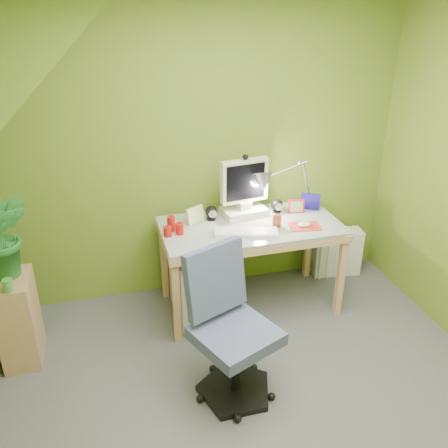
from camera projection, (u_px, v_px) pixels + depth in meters
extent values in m
cube|color=#55555A|center=(267.00, 422.00, 2.84)|extent=(3.20, 3.20, 0.01)
cube|color=olive|center=(204.00, 152.00, 3.71)|extent=(3.20, 0.01, 2.40)
cube|color=white|center=(38.00, 126.00, 1.81)|extent=(1.10, 3.20, 1.10)
cube|color=white|center=(246.00, 232.00, 3.46)|extent=(0.48, 0.26, 0.02)
cube|color=red|center=(304.00, 226.00, 3.58)|extent=(0.25, 0.19, 0.01)
ellipsoid|color=silver|center=(304.00, 224.00, 3.57)|extent=(0.11, 0.07, 0.04)
cylinder|color=maroon|center=(277.00, 221.00, 3.56)|extent=(0.08, 0.08, 0.08)
cube|color=red|center=(296.00, 206.00, 3.79)|extent=(0.13, 0.04, 0.11)
cube|color=navy|center=(310.00, 201.00, 3.85)|extent=(0.14, 0.10, 0.13)
cube|color=beige|center=(195.00, 215.00, 3.61)|extent=(0.14, 0.09, 0.13)
cube|color=tan|center=(19.00, 319.00, 3.21)|extent=(0.24, 0.37, 0.64)
imported|color=#256F29|center=(4.00, 236.00, 3.00)|extent=(0.35, 0.30, 0.57)
cylinder|color=#498E3B|center=(8.00, 285.00, 2.93)|extent=(0.07, 0.07, 0.08)
cube|color=white|center=(337.00, 252.00, 4.29)|extent=(0.44, 0.22, 0.42)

